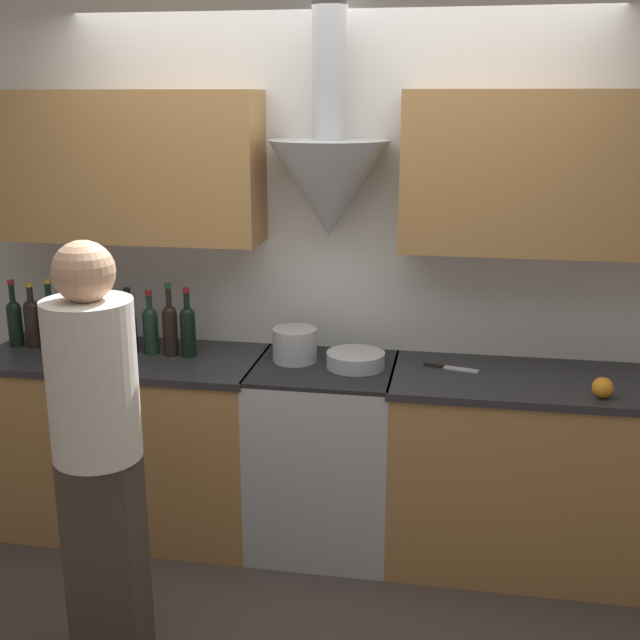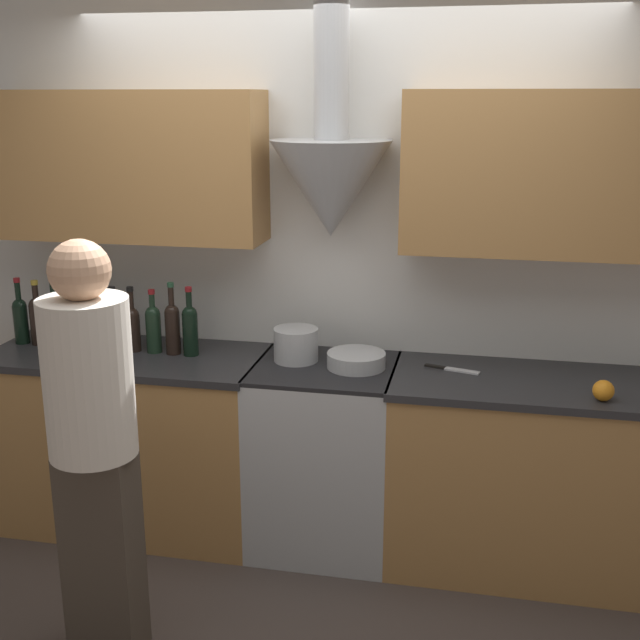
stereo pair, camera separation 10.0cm
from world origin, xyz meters
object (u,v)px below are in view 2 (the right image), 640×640
wine_bottle_0 (20,318)px  wine_bottle_1 (38,318)px  wine_bottle_2 (56,318)px  wine_bottle_5 (114,325)px  person_foreground_left (93,436)px  wine_bottle_7 (153,326)px  wine_bottle_6 (132,326)px  wine_bottle_4 (94,322)px  orange_fruit (603,391)px  wine_bottle_3 (76,320)px  mixing_bowl (356,360)px  stock_pot (296,345)px  wine_bottle_9 (190,327)px  stove_range (324,455)px  wine_bottle_8 (173,326)px

wine_bottle_0 → wine_bottle_1: wine_bottle_0 is taller
wine_bottle_2 → wine_bottle_5: bearing=-1.8°
wine_bottle_5 → person_foreground_left: person_foreground_left is taller
wine_bottle_1 → wine_bottle_7: wine_bottle_1 is taller
person_foreground_left → wine_bottle_6: bearing=106.3°
wine_bottle_4 → wine_bottle_7: (0.31, 0.00, -0.00)m
wine_bottle_4 → orange_fruit: (2.38, -0.24, -0.09)m
wine_bottle_5 → wine_bottle_1: bearing=178.4°
wine_bottle_0 → wine_bottle_3: wine_bottle_3 is taller
wine_bottle_2 → wine_bottle_1: bearing=178.9°
wine_bottle_5 → mixing_bowl: size_ratio=1.18×
wine_bottle_5 → wine_bottle_7: bearing=1.4°
wine_bottle_6 → wine_bottle_7: size_ratio=1.03×
wine_bottle_1 → wine_bottle_5: (0.42, -0.01, -0.01)m
wine_bottle_0 → wine_bottle_7: (0.72, -0.01, -0.00)m
wine_bottle_0 → wine_bottle_1: (0.10, 0.00, 0.00)m
wine_bottle_4 → stock_pot: 1.02m
stock_pot → wine_bottle_0: bearing=-179.7°
wine_bottle_9 → wine_bottle_7: bearing=178.0°
wine_bottle_9 → person_foreground_left: size_ratio=0.20×
stove_range → mixing_bowl: 0.51m
wine_bottle_9 → person_foreground_left: 1.01m
wine_bottle_4 → wine_bottle_7: size_ratio=1.02×
wine_bottle_0 → wine_bottle_2: bearing=-0.4°
wine_bottle_4 → mixing_bowl: bearing=-1.2°
mixing_bowl → orange_fruit: size_ratio=3.09×
wine_bottle_3 → person_foreground_left: person_foreground_left is taller
wine_bottle_3 → stove_range: bearing=-2.2°
orange_fruit → wine_bottle_7: bearing=173.4°
wine_bottle_2 → wine_bottle_5: 0.32m
wine_bottle_7 → person_foreground_left: size_ratio=0.19×
wine_bottle_5 → wine_bottle_7: 0.20m
wine_bottle_3 → orange_fruit: 2.49m
wine_bottle_7 → wine_bottle_8: 0.10m
wine_bottle_0 → wine_bottle_7: 0.72m
wine_bottle_2 → stove_range: bearing=-1.8°
wine_bottle_5 → stove_range: bearing=-1.9°
wine_bottle_7 → wine_bottle_6: bearing=-179.4°
wine_bottle_6 → wine_bottle_9: 0.30m
stove_range → wine_bottle_0: (-1.57, 0.05, 0.58)m
wine_bottle_7 → mixing_bowl: (1.01, -0.03, -0.10)m
wine_bottle_0 → wine_bottle_3: 0.30m
wine_bottle_7 → wine_bottle_5: bearing=-178.6°
wine_bottle_6 → stock_pot: bearing=1.0°
wine_bottle_1 → wine_bottle_2: (0.10, -0.00, 0.01)m
wine_bottle_0 → orange_fruit: size_ratio=3.85×
wine_bottle_1 → wine_bottle_4: (0.31, -0.01, -0.00)m
wine_bottle_1 → wine_bottle_6: wine_bottle_1 is taller
wine_bottle_9 → person_foreground_left: person_foreground_left is taller
wine_bottle_0 → wine_bottle_7: size_ratio=1.07×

